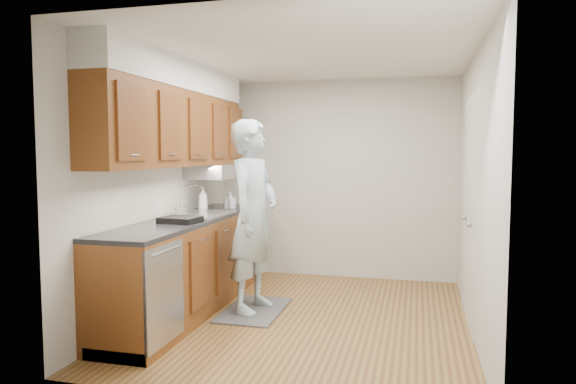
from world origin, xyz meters
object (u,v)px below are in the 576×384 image
object	(u,v)px
soap_bottle_b	(231,200)
steel_can	(226,204)
person	(254,203)
dish_rack	(180,220)
soap_bottle_a	(203,199)

from	to	relation	value
soap_bottle_b	steel_can	world-z (taller)	soap_bottle_b
person	dish_rack	world-z (taller)	person
steel_can	dish_rack	xyz separation A→B (m)	(-0.00, -1.18, -0.03)
steel_can	dish_rack	distance (m)	1.18
soap_bottle_a	steel_can	size ratio (longest dim) A/B	2.37
soap_bottle_a	steel_can	xyz separation A→B (m)	(0.19, 0.22, -0.08)
person	dish_rack	bearing A→B (deg)	139.25
person	soap_bottle_a	world-z (taller)	person
soap_bottle_a	dish_rack	xyz separation A→B (m)	(0.19, -0.96, -0.11)
person	soap_bottle_b	distance (m)	0.96
soap_bottle_b	dish_rack	world-z (taller)	soap_bottle_b
steel_can	person	bearing A→B (deg)	-51.62
soap_bottle_a	soap_bottle_b	xyz separation A→B (m)	(0.21, 0.30, -0.04)
soap_bottle_b	dish_rack	xyz separation A→B (m)	(-0.02, -1.27, -0.07)
soap_bottle_b	dish_rack	size ratio (longest dim) A/B	0.56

